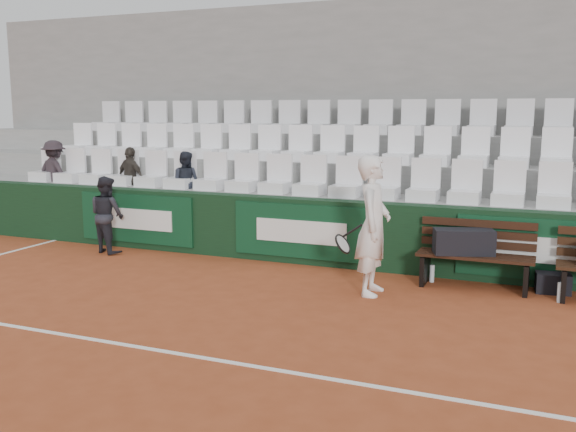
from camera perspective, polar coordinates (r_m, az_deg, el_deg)
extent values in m
plane|color=#9D4423|center=(6.45, -9.83, -11.98)|extent=(80.00, 80.00, 0.00)
cube|color=white|center=(6.45, -9.83, -11.95)|extent=(18.00, 0.06, 0.01)
cube|color=black|center=(9.79, 2.64, -1.41)|extent=(18.00, 0.30, 1.00)
cube|color=#0C381E|center=(11.13, -13.36, -0.24)|extent=(2.20, 0.04, 0.82)
cube|color=#0C381E|center=(9.70, 1.19, -1.38)|extent=(2.20, 0.04, 0.82)
cube|color=#0C381E|center=(9.07, 21.67, -2.82)|extent=(2.20, 0.04, 0.82)
cube|color=#999997|center=(10.37, 3.81, -0.81)|extent=(18.00, 0.95, 1.00)
cube|color=gray|center=(11.23, 5.37, 1.12)|extent=(18.00, 0.95, 1.45)
cube|color=gray|center=(12.11, 6.72, 2.77)|extent=(18.00, 0.95, 1.90)
cube|color=gray|center=(12.63, 7.61, 8.71)|extent=(18.00, 0.30, 4.40)
cube|color=white|center=(10.10, 3.54, 3.58)|extent=(11.90, 0.44, 0.63)
cube|color=white|center=(10.96, 5.19, 6.38)|extent=(11.90, 0.44, 0.63)
cube|color=silver|center=(11.86, 6.60, 8.76)|extent=(11.90, 0.44, 0.63)
cube|color=black|center=(8.88, 16.23, -4.74)|extent=(1.50, 0.56, 0.45)
cube|color=black|center=(8.79, 15.35, -2.22)|extent=(0.84, 0.56, 0.33)
cube|color=black|center=(8.99, 22.50, -5.53)|extent=(0.46, 0.31, 0.26)
cylinder|color=silver|center=(9.05, 12.67, -5.00)|extent=(0.07, 0.07, 0.24)
cylinder|color=silver|center=(8.59, 23.03, -6.28)|extent=(0.07, 0.07, 0.25)
imported|color=white|center=(8.19, 7.59, -0.85)|extent=(0.47, 0.67, 1.78)
torus|color=black|center=(8.35, 4.89, -2.49)|extent=(0.19, 0.30, 0.26)
cylinder|color=black|center=(8.27, 5.78, -1.28)|extent=(0.26, 0.03, 0.20)
imported|color=#212229|center=(10.97, -15.79, 0.13)|extent=(0.74, 0.65, 1.27)
imported|color=#292025|center=(12.98, -20.13, 5.63)|extent=(0.85, 0.58, 1.22)
imported|color=#35302A|center=(11.87, -13.87, 5.42)|extent=(0.71, 0.43, 1.13)
imported|color=#1E222D|center=(11.24, -9.18, 5.23)|extent=(0.58, 0.48, 1.08)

